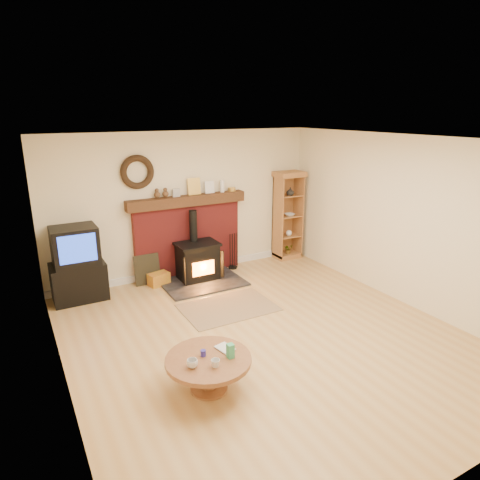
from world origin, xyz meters
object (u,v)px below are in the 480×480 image
curio_cabinet (287,215)px  coffee_table (209,364)px  tv_unit (77,265)px  wood_stove (198,263)px

curio_cabinet → coffee_table: size_ratio=1.90×
curio_cabinet → coffee_table: 4.64m
tv_unit → curio_cabinet: bearing=1.2°
wood_stove → coffee_table: size_ratio=1.50×
wood_stove → curio_cabinet: curio_cabinet is taller
wood_stove → tv_unit: 2.02m
wood_stove → coffee_table: (-1.17, -2.96, -0.01)m
tv_unit → curio_cabinet: (4.10, 0.08, 0.32)m
tv_unit → curio_cabinet: size_ratio=0.68×
tv_unit → coffee_table: bearing=-75.3°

